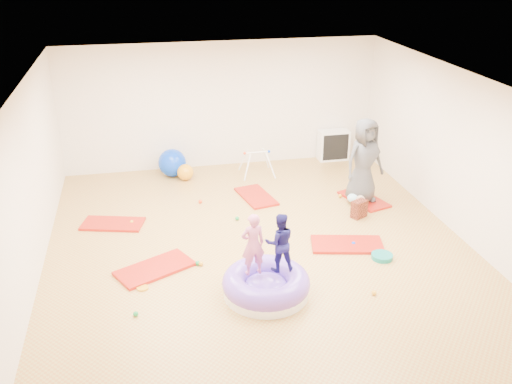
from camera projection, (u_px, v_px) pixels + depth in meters
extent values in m
cube|color=#B37538|center=(260.00, 248.00, 9.59)|extent=(7.00, 8.00, 0.01)
cube|color=silver|center=(260.00, 83.00, 8.46)|extent=(7.00, 8.00, 0.01)
cube|color=silver|center=(221.00, 105.00, 12.60)|extent=(7.00, 0.01, 2.80)
cube|color=silver|center=(349.00, 322.00, 5.45)|extent=(7.00, 0.01, 2.80)
cube|color=silver|center=(27.00, 189.00, 8.36)|extent=(0.01, 8.00, 2.80)
cube|color=silver|center=(461.00, 155.00, 9.69)|extent=(0.01, 8.00, 2.80)
cube|color=red|center=(155.00, 269.00, 8.94)|extent=(1.33, 1.07, 0.05)
cube|color=red|center=(113.00, 224.00, 10.36)|extent=(1.20, 0.82, 0.05)
cube|color=red|center=(256.00, 196.00, 11.47)|extent=(0.75, 1.16, 0.04)
cube|color=red|center=(347.00, 245.00, 9.65)|extent=(1.30, 0.85, 0.05)
cube|color=red|center=(364.00, 199.00, 11.34)|extent=(0.82, 1.18, 0.04)
cylinder|color=white|center=(266.00, 290.00, 8.31)|extent=(1.24, 1.24, 0.14)
torus|color=#754ACE|center=(266.00, 282.00, 8.26)|extent=(1.28, 1.28, 0.34)
ellipsoid|color=#754ACE|center=(266.00, 287.00, 8.29)|extent=(0.68, 0.68, 0.31)
imported|color=#CF6490|center=(253.00, 241.00, 8.05)|extent=(0.37, 0.27, 0.96)
imported|color=navy|center=(280.00, 239.00, 8.16)|extent=(0.46, 0.37, 0.90)
imported|color=#454649|center=(364.00, 161.00, 10.92)|extent=(0.92, 0.72, 1.67)
ellipsoid|color=#A3E2FD|center=(357.00, 197.00, 11.10)|extent=(0.39, 0.25, 0.22)
sphere|color=tan|center=(360.00, 200.00, 10.93)|extent=(0.18, 0.18, 0.18)
sphere|color=#199040|center=(198.00, 263.00, 9.07)|extent=(0.07, 0.07, 0.07)
sphere|color=#199040|center=(136.00, 314.00, 7.84)|extent=(0.07, 0.07, 0.07)
sphere|color=#EF3B10|center=(200.00, 202.00, 11.20)|extent=(0.07, 0.07, 0.07)
sphere|color=gold|center=(374.00, 293.00, 8.30)|extent=(0.07, 0.07, 0.07)
sphere|color=gold|center=(132.00, 222.00, 10.38)|extent=(0.07, 0.07, 0.07)
sphere|color=gold|center=(201.00, 264.00, 9.05)|extent=(0.07, 0.07, 0.07)
sphere|color=#199040|center=(237.00, 218.00, 10.53)|extent=(0.07, 0.07, 0.07)
sphere|color=#093BDA|center=(353.00, 244.00, 9.65)|extent=(0.07, 0.07, 0.07)
sphere|color=gold|center=(340.00, 196.00, 11.45)|extent=(0.07, 0.07, 0.07)
sphere|color=#093BDA|center=(172.00, 163.00, 12.41)|extent=(0.61, 0.61, 0.61)
sphere|color=orange|center=(185.00, 172.00, 12.25)|extent=(0.35, 0.35, 0.35)
cylinder|color=white|center=(247.00, 167.00, 12.18)|extent=(0.21, 0.21, 0.55)
cylinder|color=white|center=(243.00, 160.00, 12.60)|extent=(0.21, 0.21, 0.55)
cylinder|color=white|center=(271.00, 166.00, 12.28)|extent=(0.21, 0.21, 0.55)
cylinder|color=white|center=(266.00, 158.00, 12.70)|extent=(0.21, 0.21, 0.55)
cylinder|color=white|center=(257.00, 152.00, 12.34)|extent=(0.54, 0.03, 0.03)
sphere|color=#EF3B10|center=(245.00, 153.00, 12.29)|extent=(0.06, 0.06, 0.06)
sphere|color=#093BDA|center=(269.00, 152.00, 12.39)|extent=(0.06, 0.06, 0.06)
cube|color=white|center=(333.00, 145.00, 13.34)|extent=(0.71, 0.34, 0.71)
cube|color=black|center=(336.00, 147.00, 13.19)|extent=(0.61, 0.02, 0.61)
cube|color=white|center=(334.00, 146.00, 13.29)|extent=(0.02, 0.24, 0.62)
cube|color=white|center=(334.00, 146.00, 13.29)|extent=(0.62, 0.24, 0.02)
cylinder|color=#0F7B75|center=(382.00, 256.00, 9.26)|extent=(0.35, 0.35, 0.08)
cube|color=#A13C22|center=(359.00, 209.00, 10.60)|extent=(0.34, 0.29, 0.33)
cylinder|color=gold|center=(143.00, 288.00, 8.47)|extent=(0.18, 0.18, 0.03)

